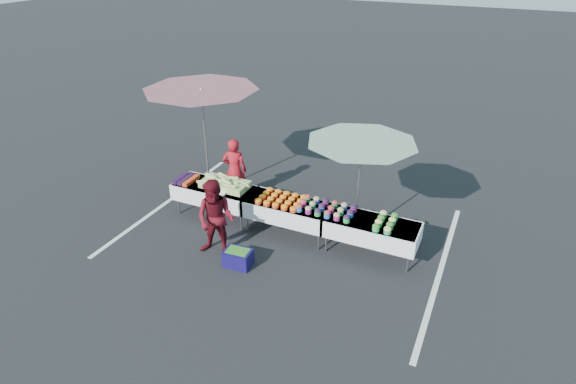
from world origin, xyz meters
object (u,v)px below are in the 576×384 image
at_px(umbrella_right, 361,151).
at_px(umbrella_left, 202,99).
at_px(table_left, 215,192).
at_px(storage_bin, 238,258).
at_px(customer, 216,219).
at_px(table_center, 288,209).
at_px(vendor, 235,170).
at_px(table_right, 371,229).

bearing_deg(umbrella_right, umbrella_left, 174.09).
height_order(table_left, storage_bin, table_left).
xyz_separation_m(table_left, customer, (0.84, -1.26, 0.23)).
xyz_separation_m(table_center, vendor, (-1.76, 0.83, 0.20)).
bearing_deg(table_right, vendor, 166.88).
bearing_deg(umbrella_left, table_center, -17.74).
bearing_deg(storage_bin, umbrella_right, 42.36).
xyz_separation_m(table_right, vendor, (-3.56, 0.83, 0.20)).
relative_size(table_left, umbrella_left, 0.55).
bearing_deg(table_center, table_right, 0.00).
relative_size(table_center, vendor, 1.19).
bearing_deg(table_left, umbrella_left, 131.19).
height_order(table_center, vendor, vendor).
relative_size(table_right, vendor, 1.19).
bearing_deg(storage_bin, table_right, 29.30).
bearing_deg(table_left, vendor, 87.58).
distance_m(table_right, storage_bin, 2.66).
height_order(table_left, umbrella_right, umbrella_right).
bearing_deg(table_center, table_left, 180.00).
bearing_deg(umbrella_right, storage_bin, -133.72).
bearing_deg(table_right, storage_bin, -146.77).
bearing_deg(table_left, table_right, 0.00).
relative_size(table_center, table_right, 1.00).
height_order(table_center, umbrella_left, umbrella_left).
height_order(customer, umbrella_right, umbrella_right).
bearing_deg(vendor, table_left, 70.87).
relative_size(table_right, storage_bin, 3.41).
distance_m(table_center, umbrella_left, 3.21).
xyz_separation_m(table_left, vendor, (0.04, 0.83, 0.20)).
height_order(table_left, customer, customer).
relative_size(vendor, umbrella_left, 0.46).
bearing_deg(vendor, storage_bin, 104.38).
xyz_separation_m(table_center, umbrella_left, (-2.50, 0.80, 1.84)).
relative_size(table_left, storage_bin, 3.41).
xyz_separation_m(vendor, umbrella_left, (-0.74, -0.03, 1.64)).
xyz_separation_m(vendor, customer, (0.81, -2.09, 0.03)).
bearing_deg(umbrella_left, table_right, -10.54).
bearing_deg(table_center, vendor, 154.79).
xyz_separation_m(table_center, table_right, (1.80, 0.00, 0.00)).
relative_size(table_left, vendor, 1.19).
bearing_deg(umbrella_left, customer, -53.24).
bearing_deg(umbrella_right, table_center, -163.63).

